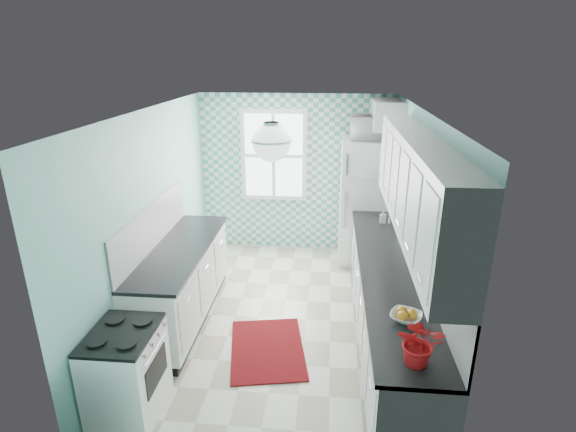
# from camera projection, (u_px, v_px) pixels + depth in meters

# --- Properties ---
(floor) EXTENTS (3.00, 4.40, 0.02)m
(floor) POSITION_uv_depth(u_px,v_px,m) (282.00, 319.00, 5.51)
(floor) COLOR beige
(floor) RESTS_ON ground
(ceiling) EXTENTS (3.00, 4.40, 0.02)m
(ceiling) POSITION_uv_depth(u_px,v_px,m) (281.00, 110.00, 4.65)
(ceiling) COLOR white
(ceiling) RESTS_ON wall_back
(wall_back) EXTENTS (3.00, 0.02, 2.50)m
(wall_back) POSITION_uv_depth(u_px,v_px,m) (296.00, 174.00, 7.15)
(wall_back) COLOR #7CBDB2
(wall_back) RESTS_ON floor
(wall_front) EXTENTS (3.00, 0.02, 2.50)m
(wall_front) POSITION_uv_depth(u_px,v_px,m) (247.00, 341.00, 3.01)
(wall_front) COLOR #7CBDB2
(wall_front) RESTS_ON floor
(wall_left) EXTENTS (0.02, 4.40, 2.50)m
(wall_left) POSITION_uv_depth(u_px,v_px,m) (152.00, 219.00, 5.21)
(wall_left) COLOR #7CBDB2
(wall_left) RESTS_ON floor
(wall_right) EXTENTS (0.02, 4.40, 2.50)m
(wall_right) POSITION_uv_depth(u_px,v_px,m) (418.00, 228.00, 4.95)
(wall_right) COLOR #7CBDB2
(wall_right) RESTS_ON floor
(accent_wall) EXTENTS (3.00, 0.01, 2.50)m
(accent_wall) POSITION_uv_depth(u_px,v_px,m) (296.00, 174.00, 7.13)
(accent_wall) COLOR teal
(accent_wall) RESTS_ON wall_back
(window) EXTENTS (1.04, 0.05, 1.44)m
(window) POSITION_uv_depth(u_px,v_px,m) (274.00, 156.00, 7.03)
(window) COLOR white
(window) RESTS_ON wall_back
(backsplash_right) EXTENTS (0.02, 3.60, 0.51)m
(backsplash_right) POSITION_uv_depth(u_px,v_px,m) (422.00, 247.00, 4.60)
(backsplash_right) COLOR white
(backsplash_right) RESTS_ON wall_right
(backsplash_left) EXTENTS (0.02, 2.15, 0.51)m
(backsplash_left) POSITION_uv_depth(u_px,v_px,m) (152.00, 226.00, 5.16)
(backsplash_left) COLOR white
(backsplash_left) RESTS_ON wall_left
(upper_cabinets_right) EXTENTS (0.33, 3.20, 0.90)m
(upper_cabinets_right) POSITION_uv_depth(u_px,v_px,m) (417.00, 186.00, 4.18)
(upper_cabinets_right) COLOR silver
(upper_cabinets_right) RESTS_ON wall_right
(upper_cabinet_fridge) EXTENTS (0.40, 0.74, 0.40)m
(upper_cabinet_fridge) POSITION_uv_depth(u_px,v_px,m) (386.00, 114.00, 6.34)
(upper_cabinet_fridge) COLOR silver
(upper_cabinet_fridge) RESTS_ON wall_right
(ceiling_light) EXTENTS (0.34, 0.34, 0.35)m
(ceiling_light) POSITION_uv_depth(u_px,v_px,m) (271.00, 142.00, 3.96)
(ceiling_light) COLOR silver
(ceiling_light) RESTS_ON ceiling
(base_cabinets_right) EXTENTS (0.60, 3.60, 0.90)m
(base_cabinets_right) POSITION_uv_depth(u_px,v_px,m) (388.00, 309.00, 4.88)
(base_cabinets_right) COLOR white
(base_cabinets_right) RESTS_ON floor
(countertop_right) EXTENTS (0.63, 3.60, 0.04)m
(countertop_right) POSITION_uv_depth(u_px,v_px,m) (390.00, 270.00, 4.72)
(countertop_right) COLOR black
(countertop_right) RESTS_ON base_cabinets_right
(base_cabinets_left) EXTENTS (0.60, 2.15, 0.90)m
(base_cabinets_left) POSITION_uv_depth(u_px,v_px,m) (182.00, 284.00, 5.39)
(base_cabinets_left) COLOR white
(base_cabinets_left) RESTS_ON floor
(countertop_left) EXTENTS (0.63, 2.15, 0.04)m
(countertop_left) POSITION_uv_depth(u_px,v_px,m) (180.00, 249.00, 5.22)
(countertop_left) COLOR black
(countertop_left) RESTS_ON base_cabinets_left
(fridge) EXTENTS (0.82, 0.82, 1.89)m
(fridge) POSITION_uv_depth(u_px,v_px,m) (367.00, 201.00, 6.80)
(fridge) COLOR silver
(fridge) RESTS_ON floor
(stove) EXTENTS (0.55, 0.69, 0.82)m
(stove) POSITION_uv_depth(u_px,v_px,m) (127.00, 372.00, 3.93)
(stove) COLOR white
(stove) RESTS_ON floor
(sink) EXTENTS (0.56, 0.47, 0.53)m
(sink) POSITION_uv_depth(u_px,v_px,m) (383.00, 238.00, 5.50)
(sink) COLOR silver
(sink) RESTS_ON countertop_right
(rug) EXTENTS (0.97, 1.24, 0.02)m
(rug) POSITION_uv_depth(u_px,v_px,m) (267.00, 349.00, 4.93)
(rug) COLOR #750701
(rug) RESTS_ON floor
(dish_towel) EXTENTS (0.06, 0.26, 0.39)m
(dish_towel) POSITION_uv_depth(u_px,v_px,m) (354.00, 255.00, 6.10)
(dish_towel) COLOR #5D9D9C
(dish_towel) RESTS_ON base_cabinets_right
(fruit_bowl) EXTENTS (0.34, 0.34, 0.06)m
(fruit_bowl) POSITION_uv_depth(u_px,v_px,m) (406.00, 317.00, 3.78)
(fruit_bowl) COLOR white
(fruit_bowl) RESTS_ON countertop_right
(potted_plant) EXTENTS (0.37, 0.33, 0.37)m
(potted_plant) POSITION_uv_depth(u_px,v_px,m) (420.00, 343.00, 3.20)
(potted_plant) COLOR #A02519
(potted_plant) RESTS_ON countertop_right
(soap_bottle) EXTENTS (0.08, 0.08, 0.17)m
(soap_bottle) POSITION_uv_depth(u_px,v_px,m) (383.00, 217.00, 5.94)
(soap_bottle) COLOR #A0B6C0
(soap_bottle) RESTS_ON countertop_right
(microwave) EXTENTS (0.61, 0.42, 0.34)m
(microwave) POSITION_uv_depth(u_px,v_px,m) (372.00, 127.00, 6.42)
(microwave) COLOR silver
(microwave) RESTS_ON fridge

